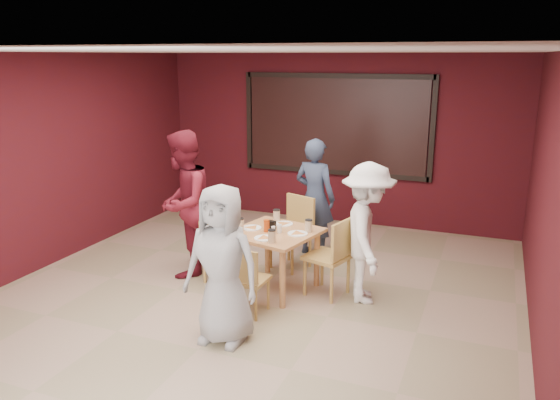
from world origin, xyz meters
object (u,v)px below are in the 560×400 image
at_px(chair_front, 246,277).
at_px(diner_front, 222,265).
at_px(dining_table, 274,238).
at_px(diner_back, 315,197).
at_px(chair_back, 294,228).
at_px(diner_left, 184,204).
at_px(chair_right, 333,253).
at_px(diner_right, 367,233).
at_px(chair_left, 217,245).

distance_m(chair_front, diner_front, 0.67).
relative_size(dining_table, diner_back, 0.67).
bearing_deg(chair_front, chair_back, 90.94).
bearing_deg(diner_left, dining_table, 76.10).
height_order(chair_front, chair_right, chair_right).
distance_m(diner_front, diner_right, 1.81).
xyz_separation_m(diner_back, diner_right, (1.03, -1.22, -0.02)).
bearing_deg(chair_left, chair_front, -44.39).
xyz_separation_m(dining_table, chair_back, (-0.04, 0.80, -0.11)).
bearing_deg(diner_right, diner_back, 22.54).
bearing_deg(dining_table, diner_front, -89.93).
distance_m(dining_table, chair_front, 0.78).
bearing_deg(diner_front, chair_left, 120.10).
bearing_deg(chair_left, chair_back, 47.64).
xyz_separation_m(chair_back, chair_left, (-0.74, -0.81, -0.08)).
relative_size(diner_front, diner_left, 0.86).
bearing_deg(chair_front, diner_left, 147.20).
bearing_deg(diner_right, chair_back, 41.21).
bearing_deg(chair_left, diner_front, -59.35).
height_order(chair_front, chair_left, chair_left).
xyz_separation_m(chair_front, diner_right, (1.11, 0.87, 0.36)).
height_order(diner_front, diner_left, diner_left).
xyz_separation_m(chair_front, diner_left, (-1.26, 0.81, 0.49)).
distance_m(chair_front, chair_back, 1.56).
bearing_deg(chair_back, dining_table, -87.19).
bearing_deg(diner_right, chair_left, 76.17).
relative_size(chair_left, diner_right, 0.50).
bearing_deg(diner_left, diner_back, 122.30).
bearing_deg(diner_front, diner_back, 88.07).
bearing_deg(diner_back, chair_left, 69.03).
distance_m(dining_table, diner_front, 1.33).
bearing_deg(dining_table, chair_back, 92.81).
height_order(dining_table, diner_front, diner_front).
xyz_separation_m(chair_front, chair_back, (-0.03, 1.56, 0.09)).
bearing_deg(diner_left, diner_front, 31.21).
bearing_deg(chair_front, chair_right, 48.66).
relative_size(dining_table, chair_back, 1.17).
distance_m(diner_left, diner_right, 2.37).
relative_size(chair_back, chair_right, 1.00).
bearing_deg(chair_right, diner_left, -179.53).
bearing_deg(chair_right, diner_front, -117.04).
bearing_deg(chair_left, diner_right, 3.78).
height_order(chair_right, diner_left, diner_left).
height_order(dining_table, chair_right, chair_right).
xyz_separation_m(chair_back, diner_right, (1.13, -0.69, 0.27)).
distance_m(dining_table, chair_left, 0.80).
bearing_deg(dining_table, chair_front, -91.05).
distance_m(chair_back, chair_left, 1.10).
bearing_deg(diner_front, diner_left, 132.18).
height_order(chair_back, chair_left, chair_back).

